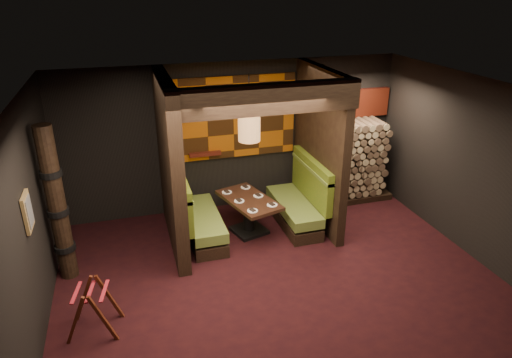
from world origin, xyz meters
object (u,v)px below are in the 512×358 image
object	(u,v)px
pendant_lamp	(249,127)
firewood_stack	(349,161)
booth_bench_right	(299,203)
totem_column	(57,206)
dining_table	(249,210)
luggage_rack	(93,307)
booth_bench_left	(197,217)

from	to	relation	value
pendant_lamp	firewood_stack	xyz separation A→B (m)	(2.33, 0.82, -1.16)
booth_bench_right	totem_column	size ratio (longest dim) A/B	0.67
dining_table	totem_column	distance (m)	3.13
luggage_rack	firewood_stack	distance (m)	5.59
booth_bench_right	dining_table	world-z (taller)	booth_bench_right
booth_bench_left	firewood_stack	size ratio (longest dim) A/B	0.92
pendant_lamp	totem_column	world-z (taller)	pendant_lamp
pendant_lamp	luggage_rack	distance (m)	3.54
dining_table	pendant_lamp	world-z (taller)	pendant_lamp
pendant_lamp	dining_table	bearing A→B (deg)	90.00
booth_bench_left	totem_column	xyz separation A→B (m)	(-2.09, -0.55, 0.79)
pendant_lamp	firewood_stack	size ratio (longest dim) A/B	0.64
booth_bench_left	firewood_stack	distance (m)	3.35
totem_column	pendant_lamp	bearing A→B (deg)	8.22
booth_bench_right	firewood_stack	distance (m)	1.58
pendant_lamp	firewood_stack	world-z (taller)	pendant_lamp
booth_bench_right	totem_column	distance (m)	4.10
booth_bench_left	totem_column	distance (m)	2.30
pendant_lamp	firewood_stack	distance (m)	2.73
luggage_rack	totem_column	bearing A→B (deg)	106.87
totem_column	firewood_stack	bearing A→B (deg)	13.19
booth_bench_right	dining_table	xyz separation A→B (m)	(-0.98, -0.07, 0.03)
booth_bench_left	pendant_lamp	bearing A→B (deg)	-7.25
totem_column	booth_bench_right	bearing A→B (deg)	7.86
pendant_lamp	totem_column	size ratio (longest dim) A/B	0.46
luggage_rack	firewood_stack	size ratio (longest dim) A/B	0.43
pendant_lamp	luggage_rack	size ratio (longest dim) A/B	1.48
booth_bench_right	dining_table	size ratio (longest dim) A/B	1.15
dining_table	luggage_rack	world-z (taller)	luggage_rack
totem_column	dining_table	bearing A→B (deg)	9.15
booth_bench_right	luggage_rack	size ratio (longest dim) A/B	2.15
luggage_rack	booth_bench_right	bearing A→B (deg)	28.34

